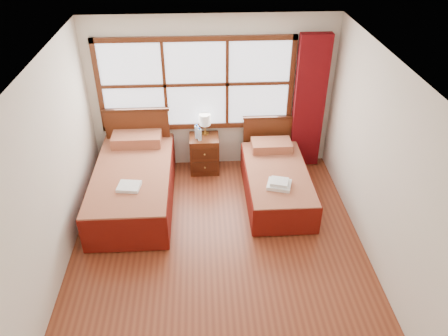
{
  "coord_description": "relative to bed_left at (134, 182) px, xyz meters",
  "views": [
    {
      "loc": [
        -0.18,
        -4.4,
        4.21
      ],
      "look_at": [
        0.11,
        0.7,
        0.87
      ],
      "focal_mm": 35.0,
      "sensor_mm": 36.0,
      "label": 1
    }
  ],
  "objects": [
    {
      "name": "wall_back",
      "position": [
        1.25,
        1.05,
        0.95
      ],
      "size": [
        4.0,
        0.0,
        4.0
      ],
      "primitive_type": "plane",
      "rotation": [
        1.57,
        0.0,
        0.0
      ],
      "color": "silver",
      "rests_on": "floor"
    },
    {
      "name": "bottle_near",
      "position": [
        0.99,
        0.77,
        0.42
      ],
      "size": [
        0.07,
        0.07,
        0.26
      ],
      "color": "#C0DFF7",
      "rests_on": "nightstand"
    },
    {
      "name": "floor",
      "position": [
        1.25,
        -1.2,
        -0.35
      ],
      "size": [
        4.5,
        4.5,
        0.0
      ],
      "primitive_type": "plane",
      "color": "brown",
      "rests_on": "ground"
    },
    {
      "name": "wall_left",
      "position": [
        -0.75,
        -1.2,
        0.95
      ],
      "size": [
        0.0,
        4.5,
        4.5
      ],
      "primitive_type": "plane",
      "rotation": [
        1.57,
        0.0,
        1.57
      ],
      "color": "silver",
      "rests_on": "floor"
    },
    {
      "name": "nightstand",
      "position": [
        1.1,
        0.8,
        -0.02
      ],
      "size": [
        0.49,
        0.48,
        0.65
      ],
      "color": "#522511",
      "rests_on": "floor"
    },
    {
      "name": "bottle_far",
      "position": [
        1.03,
        0.7,
        0.41
      ],
      "size": [
        0.06,
        0.06,
        0.23
      ],
      "color": "#C0DFF7",
      "rests_on": "nightstand"
    },
    {
      "name": "bed_right",
      "position": [
        2.21,
        0.0,
        -0.06
      ],
      "size": [
        0.96,
        1.98,
        0.93
      ],
      "color": "#401C0D",
      "rests_on": "floor"
    },
    {
      "name": "lamp",
      "position": [
        1.13,
        0.91,
        0.56
      ],
      "size": [
        0.19,
        0.19,
        0.36
      ],
      "color": "gold",
      "rests_on": "nightstand"
    },
    {
      "name": "wall_right",
      "position": [
        3.25,
        -1.2,
        0.95
      ],
      "size": [
        0.0,
        4.5,
        4.5
      ],
      "primitive_type": "plane",
      "rotation": [
        1.57,
        0.0,
        -1.57
      ],
      "color": "silver",
      "rests_on": "floor"
    },
    {
      "name": "curtain",
      "position": [
        2.85,
        0.91,
        0.82
      ],
      "size": [
        0.5,
        0.16,
        2.3
      ],
      "primitive_type": "cube",
      "color": "#670A0E",
      "rests_on": "wall_back"
    },
    {
      "name": "bed_left",
      "position": [
        0.0,
        0.0,
        0.0
      ],
      "size": [
        1.16,
        2.26,
        1.13
      ],
      "color": "#401C0D",
      "rests_on": "floor"
    },
    {
      "name": "ceiling",
      "position": [
        1.25,
        -1.2,
        2.25
      ],
      "size": [
        4.5,
        4.5,
        0.0
      ],
      "primitive_type": "plane",
      "rotation": [
        3.14,
        0.0,
        0.0
      ],
      "color": "white",
      "rests_on": "wall_back"
    },
    {
      "name": "towels_left",
      "position": [
        0.02,
        -0.53,
        0.28
      ],
      "size": [
        0.34,
        0.31,
        0.05
      ],
      "rotation": [
        0.0,
        0.0,
        -0.14
      ],
      "color": "white",
      "rests_on": "bed_left"
    },
    {
      "name": "window",
      "position": [
        1.0,
        1.02,
        1.15
      ],
      "size": [
        3.16,
        0.06,
        1.56
      ],
      "color": "white",
      "rests_on": "wall_back"
    },
    {
      "name": "towels_right",
      "position": [
        2.17,
        -0.46,
        0.2
      ],
      "size": [
        0.41,
        0.38,
        0.1
      ],
      "rotation": [
        0.0,
        0.0,
        -0.29
      ],
      "color": "white",
      "rests_on": "bed_right"
    }
  ]
}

